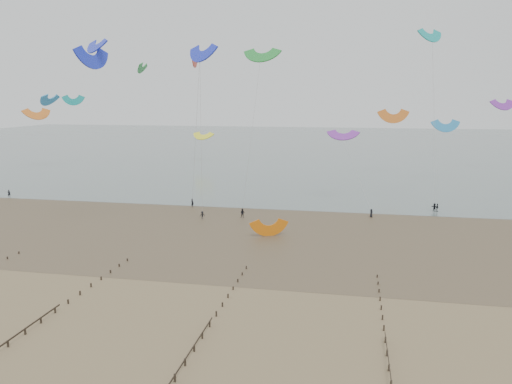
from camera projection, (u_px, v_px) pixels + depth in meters
ground at (193, 300)px, 59.52m from camera, size 500.00×500.00×0.00m
sea_and_shore at (229, 226)px, 93.45m from camera, size 500.00×665.00×0.03m
kitesurfer_lead at (192, 203)px, 109.71m from camera, size 0.81×0.71×1.87m
kitesurfers at (355, 210)px, 102.75m from camera, size 128.63×17.07×1.89m
grounded_kite at (269, 236)px, 87.00m from camera, size 7.01×6.32×3.16m
kites_airborne at (225, 104)px, 146.26m from camera, size 247.52×121.38×34.04m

